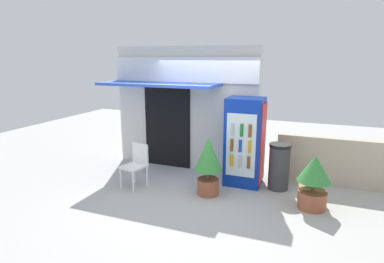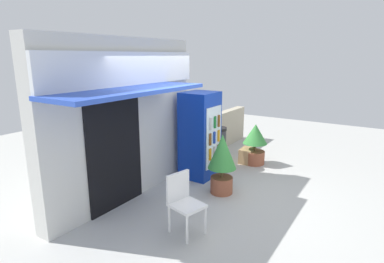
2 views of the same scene
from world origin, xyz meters
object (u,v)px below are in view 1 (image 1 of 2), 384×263
(plastic_chair, at_px, (137,162))
(drink_cooler, at_px, (245,142))
(trash_bin, at_px, (279,166))
(cardboard_box, at_px, (311,195))
(potted_plant_curbside, at_px, (314,179))
(potted_plant_near_shop, at_px, (208,162))

(plastic_chair, bearing_deg, drink_cooler, 25.08)
(trash_bin, bearing_deg, plastic_chair, -161.41)
(plastic_chair, relative_size, trash_bin, 0.95)
(plastic_chair, distance_m, cardboard_box, 3.35)
(trash_bin, bearing_deg, potted_plant_curbside, -45.18)
(plastic_chair, height_order, potted_plant_near_shop, potted_plant_near_shop)
(plastic_chair, relative_size, cardboard_box, 2.05)
(plastic_chair, xyz_separation_m, potted_plant_near_shop, (1.47, 0.14, 0.15))
(drink_cooler, relative_size, cardboard_box, 4.19)
(drink_cooler, bearing_deg, plastic_chair, -154.92)
(potted_plant_near_shop, distance_m, cardboard_box, 1.92)
(drink_cooler, relative_size, potted_plant_near_shop, 1.59)
(drink_cooler, distance_m, potted_plant_curbside, 1.55)
(trash_bin, relative_size, cardboard_box, 2.16)
(drink_cooler, distance_m, trash_bin, 0.82)
(drink_cooler, bearing_deg, trash_bin, -2.01)
(drink_cooler, relative_size, potted_plant_curbside, 1.87)
(drink_cooler, xyz_separation_m, potted_plant_near_shop, (-0.51, -0.78, -0.24))
(potted_plant_near_shop, distance_m, trash_bin, 1.45)
(trash_bin, bearing_deg, potted_plant_near_shop, -148.02)
(potted_plant_curbside, relative_size, trash_bin, 1.04)
(plastic_chair, height_order, potted_plant_curbside, potted_plant_curbside)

